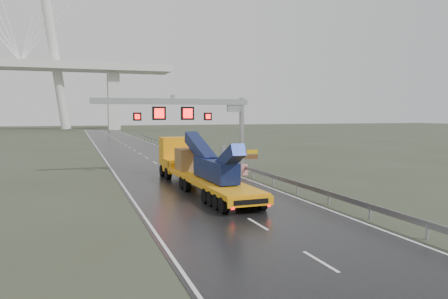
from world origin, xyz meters
name	(u,v)px	position (x,y,z in m)	size (l,w,h in m)	color
ground	(243,216)	(0.00, 0.00, 0.00)	(400.00, 400.00, 0.00)	#343928
road	(140,154)	(0.00, 40.00, 0.01)	(11.00, 200.00, 0.02)	black
guardrail	(201,154)	(6.10, 30.00, 0.70)	(0.20, 140.00, 1.40)	gray
sign_gantry	(195,114)	(2.10, 17.99, 5.61)	(14.90, 1.20, 7.42)	silver
heavy_haul_truck	(195,165)	(0.03, 10.39, 1.65)	(3.20, 18.24, 4.26)	#FFA00E
exit_sign_pair	(251,156)	(7.21, 16.27, 1.59)	(1.32, 0.21, 2.27)	gray
striped_barrier	(244,170)	(6.00, 15.02, 0.50)	(0.59, 0.32, 1.00)	red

